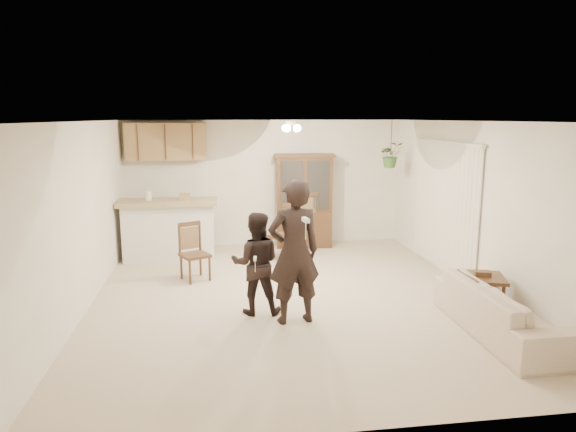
{
  "coord_description": "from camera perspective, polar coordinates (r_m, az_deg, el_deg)",
  "views": [
    {
      "loc": [
        -0.99,
        -6.95,
        2.55
      ],
      "look_at": [
        0.05,
        0.4,
        1.12
      ],
      "focal_mm": 32.0,
      "sensor_mm": 36.0,
      "label": 1
    }
  ],
  "objects": [
    {
      "name": "floor",
      "position": [
        7.47,
        0.01,
        -9.05
      ],
      "size": [
        6.5,
        6.5,
        0.0
      ],
      "primitive_type": "plane",
      "color": "beige",
      "rests_on": "ground"
    },
    {
      "name": "ceiling",
      "position": [
        7.02,
        0.01,
        10.49
      ],
      "size": [
        5.5,
        6.5,
        0.02
      ],
      "primitive_type": "cube",
      "color": "silver",
      "rests_on": "wall_back"
    },
    {
      "name": "wall_back",
      "position": [
        10.33,
        -2.52,
        3.67
      ],
      "size": [
        5.5,
        0.02,
        2.5
      ],
      "primitive_type": "cube",
      "color": "white",
      "rests_on": "ground"
    },
    {
      "name": "wall_front",
      "position": [
        4.05,
        6.55,
        -7.92
      ],
      "size": [
        5.5,
        0.02,
        2.5
      ],
      "primitive_type": "cube",
      "color": "white",
      "rests_on": "ground"
    },
    {
      "name": "wall_left",
      "position": [
        7.29,
        -21.91,
        -0.17
      ],
      "size": [
        0.02,
        6.5,
        2.5
      ],
      "primitive_type": "cube",
      "color": "white",
      "rests_on": "ground"
    },
    {
      "name": "wall_right",
      "position": [
        8.0,
        19.91,
        0.9
      ],
      "size": [
        0.02,
        6.5,
        2.5
      ],
      "primitive_type": "cube",
      "color": "white",
      "rests_on": "ground"
    },
    {
      "name": "breakfast_bar",
      "position": [
        9.57,
        -13.05,
        -1.75
      ],
      "size": [
        1.6,
        0.55,
        1.0
      ],
      "primitive_type": "cube",
      "color": "silver",
      "rests_on": "floor"
    },
    {
      "name": "bar_top",
      "position": [
        9.46,
        -13.19,
        1.5
      ],
      "size": [
        1.75,
        0.7,
        0.08
      ],
      "primitive_type": "cube",
      "color": "tan",
      "rests_on": "breakfast_bar"
    },
    {
      "name": "upper_cabinets",
      "position": [
        10.08,
        -13.39,
        8.06
      ],
      "size": [
        1.5,
        0.34,
        0.7
      ],
      "primitive_type": "cube",
      "color": "brown",
      "rests_on": "wall_back"
    },
    {
      "name": "vertical_blinds",
      "position": [
        8.8,
        16.9,
        0.95
      ],
      "size": [
        0.06,
        2.3,
        2.1
      ],
      "primitive_type": null,
      "color": "silver",
      "rests_on": "wall_right"
    },
    {
      "name": "ceiling_fixture",
      "position": [
        8.24,
        0.22,
        9.86
      ],
      "size": [
        0.36,
        0.36,
        0.2
      ],
      "primitive_type": null,
      "color": "#FFE4BF",
      "rests_on": "ceiling"
    },
    {
      "name": "hanging_plant",
      "position": [
        9.94,
        11.35,
        6.66
      ],
      "size": [
        0.43,
        0.37,
        0.48
      ],
      "primitive_type": "imported",
      "color": "#316026",
      "rests_on": "ceiling"
    },
    {
      "name": "plant_cord",
      "position": [
        9.92,
        11.42,
        8.53
      ],
      "size": [
        0.01,
        0.01,
        0.65
      ],
      "primitive_type": "cylinder",
      "color": "black",
      "rests_on": "ceiling"
    },
    {
      "name": "sofa",
      "position": [
        6.67,
        22.83,
        -9.1
      ],
      "size": [
        0.74,
        1.88,
        0.73
      ],
      "primitive_type": "imported",
      "rotation": [
        0.0,
        0.0,
        1.57
      ],
      "color": "#EEE1C4",
      "rests_on": "floor"
    },
    {
      "name": "adult",
      "position": [
        6.37,
        0.69,
        -4.12
      ],
      "size": [
        0.72,
        0.53,
        1.8
      ],
      "primitive_type": "imported",
      "rotation": [
        0.0,
        0.0,
        3.31
      ],
      "color": "black",
      "rests_on": "floor"
    },
    {
      "name": "child",
      "position": [
        6.73,
        -3.58,
        -5.3
      ],
      "size": [
        0.71,
        0.58,
        1.35
      ],
      "primitive_type": "imported",
      "rotation": [
        0.0,
        0.0,
        3.03
      ],
      "color": "black",
      "rests_on": "floor"
    },
    {
      "name": "china_hutch",
      "position": [
        10.18,
        1.79,
        1.65
      ],
      "size": [
        1.21,
        0.55,
        1.85
      ],
      "rotation": [
        0.0,
        0.0,
        -0.09
      ],
      "color": "#3D2816",
      "rests_on": "floor"
    },
    {
      "name": "side_table",
      "position": [
        7.02,
        20.61,
        -8.47
      ],
      "size": [
        0.67,
        0.67,
        0.66
      ],
      "rotation": [
        0.0,
        0.0,
        -0.3
      ],
      "color": "#3D2816",
      "rests_on": "floor"
    },
    {
      "name": "chair_bar",
      "position": [
        8.31,
        -10.27,
        -5.29
      ],
      "size": [
        0.54,
        0.54,
        0.92
      ],
      "rotation": [
        0.0,
        0.0,
        0.47
      ],
      "color": "#3D2816",
      "rests_on": "floor"
    },
    {
      "name": "chair_hutch_left",
      "position": [
        9.26,
        -0.44,
        -3.24
      ],
      "size": [
        0.63,
        0.63,
        1.01
      ],
      "rotation": [
        0.0,
        0.0,
        -0.87
      ],
      "color": "#3D2816",
      "rests_on": "floor"
    },
    {
      "name": "chair_hutch_right",
      "position": [
        10.29,
        1.75,
        -1.62
      ],
      "size": [
        0.54,
        0.54,
        1.13
      ],
      "rotation": [
        0.0,
        0.0,
        3.22
      ],
      "color": "#3D2816",
      "rests_on": "floor"
    },
    {
      "name": "controller_adult",
      "position": [
        5.86,
        1.99,
        -0.45
      ],
      "size": [
        0.07,
        0.16,
        0.05
      ],
      "primitive_type": "cube",
      "rotation": [
        0.0,
        0.0,
        3.31
      ],
      "color": "white",
      "rests_on": "adult"
    },
    {
      "name": "controller_child",
      "position": [
        6.38,
        -3.68,
        -4.74
      ],
      "size": [
        0.05,
        0.12,
        0.04
      ],
      "primitive_type": "cube",
      "rotation": [
        0.0,
        0.0,
        3.03
      ],
      "color": "white",
      "rests_on": "child"
    }
  ]
}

